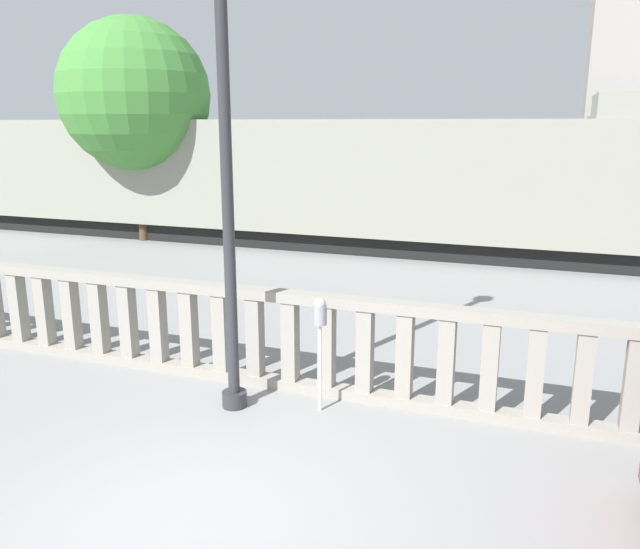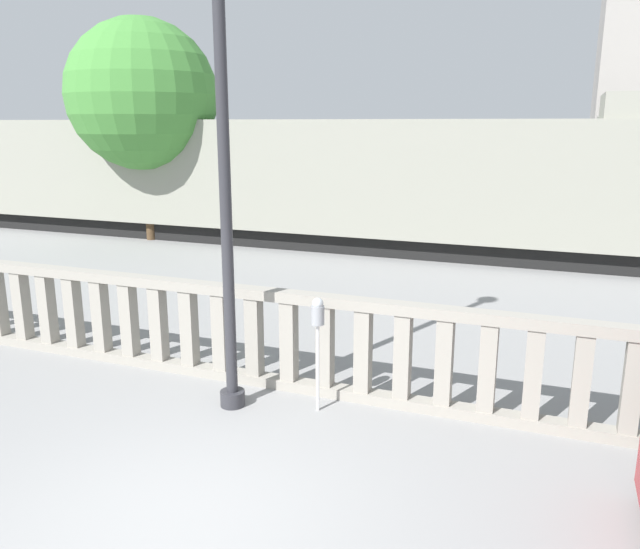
# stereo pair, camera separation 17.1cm
# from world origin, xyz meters

# --- Properties ---
(ground_plane) EXTENTS (160.00, 160.00, 0.00)m
(ground_plane) POSITION_xyz_m (0.00, 0.00, 0.00)
(ground_plane) COLOR gray
(balustrade) EXTENTS (16.87, 0.24, 1.39)m
(balustrade) POSITION_xyz_m (0.00, 3.18, 0.69)
(balustrade) COLOR gray
(balustrade) RESTS_ON ground
(lamppost) EXTENTS (0.38, 0.38, 7.06)m
(lamppost) POSITION_xyz_m (-0.74, 2.44, 4.02)
(lamppost) COLOR #2D2D33
(lamppost) RESTS_ON ground
(parking_meter) EXTENTS (0.16, 0.16, 1.49)m
(parking_meter) POSITION_xyz_m (0.35, 2.70, 1.19)
(parking_meter) COLOR silver
(parking_meter) RESTS_ON ground
(train_near) EXTENTS (23.83, 2.86, 4.26)m
(train_near) POSITION_xyz_m (-4.94, 13.14, 1.92)
(train_near) COLOR black
(train_near) RESTS_ON ground
(train_far) EXTENTS (28.10, 2.96, 3.81)m
(train_far) POSITION_xyz_m (-6.70, 22.33, 1.69)
(train_far) COLOR black
(train_far) RESTS_ON ground
(tree_left) EXTENTS (4.46, 4.46, 6.61)m
(tree_left) POSITION_xyz_m (-8.90, 12.02, 4.37)
(tree_left) COLOR #4C3823
(tree_left) RESTS_ON ground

